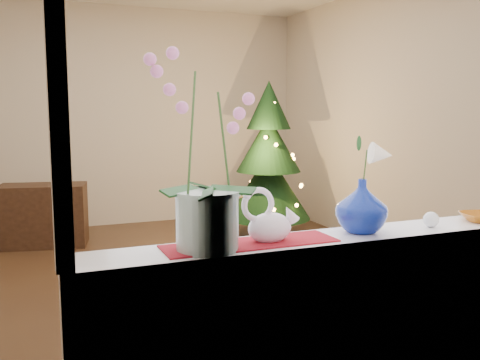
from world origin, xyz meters
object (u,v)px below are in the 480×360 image
at_px(blue_vase, 362,202).
at_px(amber_dish, 480,218).
at_px(side_table, 43,215).
at_px(swan, 270,216).
at_px(orchid_pot, 207,151).
at_px(xmas_tree, 268,159).
at_px(paperweight, 431,220).

relative_size(blue_vase, amber_dish, 1.82).
xyz_separation_m(amber_dish, side_table, (-1.81, 4.09, -0.61)).
bearing_deg(amber_dish, side_table, 113.93).
bearing_deg(blue_vase, amber_dish, -2.46).
relative_size(swan, blue_vase, 0.94).
bearing_deg(swan, side_table, 88.43).
bearing_deg(orchid_pot, side_table, 96.45).
height_order(orchid_pot, xmas_tree, xmas_tree).
distance_m(paperweight, side_table, 4.41).
xyz_separation_m(xmas_tree, side_table, (-2.41, 0.47, -0.55)).
distance_m(amber_dish, xmas_tree, 3.67).
relative_size(orchid_pot, paperweight, 10.69).
height_order(orchid_pot, paperweight, orchid_pot).
distance_m(blue_vase, paperweight, 0.36).
distance_m(orchid_pot, swan, 0.38).
bearing_deg(paperweight, blue_vase, 174.05).
bearing_deg(swan, orchid_pot, 172.72).
relative_size(blue_vase, xmas_tree, 0.15).
height_order(orchid_pot, swan, orchid_pot).
bearing_deg(orchid_pot, swan, 4.48).
distance_m(amber_dish, side_table, 4.51).
distance_m(blue_vase, xmas_tree, 3.80).
bearing_deg(blue_vase, side_table, 106.08).
xyz_separation_m(blue_vase, paperweight, (0.35, -0.04, -0.10)).
bearing_deg(amber_dish, swan, 179.04).
relative_size(orchid_pot, blue_vase, 2.80).
bearing_deg(side_table, xmas_tree, 1.02).
bearing_deg(blue_vase, swan, -178.76).
bearing_deg(xmas_tree, blue_vase, -109.13).
xyz_separation_m(blue_vase, amber_dish, (0.64, -0.03, -0.11)).
relative_size(swan, side_table, 0.28).
height_order(amber_dish, xmas_tree, xmas_tree).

